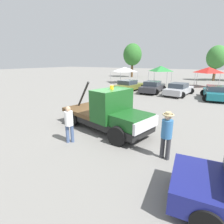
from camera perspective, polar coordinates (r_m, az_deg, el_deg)
The scene contains 13 objects.
ground_plane at distance 9.69m, azimuth -2.54°, elevation -5.53°, with size 160.00×160.00×0.00m, color gray.
tow_truck at distance 9.15m, azimuth -1.18°, elevation -0.54°, with size 5.67×3.07×2.51m.
person_near_truck at distance 6.77m, azimuth 17.43°, elevation -6.21°, with size 0.41×0.41×1.86m.
person_at_hood at distance 8.05m, azimuth -13.86°, elevation -3.17°, with size 0.38×0.38×1.71m.
parked_car_olive at distance 22.07m, azimuth 5.35°, elevation 8.56°, with size 2.90×4.89×1.34m.
parked_car_charcoal at distance 21.45m, azimuth 13.14°, elevation 7.98°, with size 2.50×4.84×1.34m.
parked_car_silver at distance 20.44m, azimuth 20.95°, elevation 6.93°, with size 2.79×4.81×1.34m.
parked_car_teal at distance 19.74m, azimuth 30.66°, elevation 5.43°, with size 2.83×4.58×1.34m.
canopy_tent_white at distance 30.27m, azimuth 4.18°, elevation 13.74°, with size 3.48×3.48×2.64m.
canopy_tent_green at distance 28.53m, azimuth 15.66°, elevation 13.48°, with size 2.87×2.87×2.89m.
canopy_tent_red at distance 28.48m, azimuth 29.06°, elevation 11.90°, with size 3.03×3.03×2.80m.
tree_center at distance 41.70m, azimuth 6.70°, elevation 18.07°, with size 4.13×4.13×7.38m.
tree_right at distance 38.59m, azimuth 31.06°, elevation 15.08°, with size 3.56×3.56×6.36m.
Camera 1 is at (5.03, -7.46, 3.61)m, focal length 28.00 mm.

